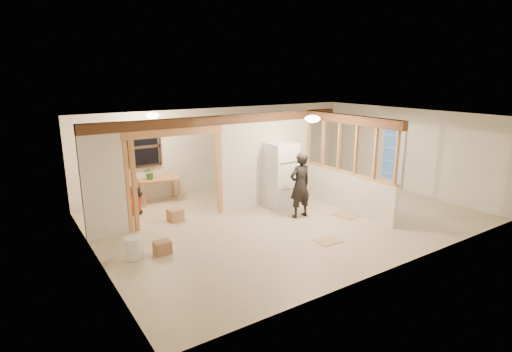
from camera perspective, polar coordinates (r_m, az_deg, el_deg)
floor at (r=10.09m, az=4.41°, el=-5.85°), size 9.00×6.50×0.01m
ceiling at (r=9.53m, az=4.70°, el=8.45°), size 9.00×6.50×0.01m
wall_back at (r=12.40m, az=-4.70°, el=3.96°), size 9.00×0.01×2.50m
wall_front at (r=7.54m, az=19.90°, el=-3.65°), size 9.00×0.01×2.50m
wall_left at (r=7.90m, az=-22.23°, el=-3.06°), size 0.01×6.50×2.50m
wall_right at (r=12.95m, az=20.53°, el=3.53°), size 0.01×6.50×2.50m
partition_left_stub at (r=9.12m, az=-21.01°, el=-0.71°), size 0.90×0.12×2.50m
partition_center at (r=10.79m, az=1.49°, el=2.45°), size 2.80×0.12×2.50m
doorway_frame at (r=9.62m, az=-11.34°, el=-0.21°), size 2.46×0.14×2.20m
header_beam_back at (r=9.99m, az=-4.19°, el=8.03°), size 7.00×0.18×0.22m
header_beam_right at (r=10.32m, az=13.17°, el=7.90°), size 0.18×3.30×0.22m
pony_wall at (r=10.68m, az=12.60°, el=-2.17°), size 0.12×3.20×1.00m
stud_partition at (r=10.42m, az=12.95°, el=3.96°), size 0.14×3.20×1.32m
window_back at (r=11.28m, az=-16.21°, el=3.96°), size 1.12×0.10×1.10m
french_door at (r=13.16m, az=18.83°, el=2.73°), size 0.12×0.86×2.00m
ceiling_dome_main at (r=9.34m, az=8.07°, el=8.11°), size 0.36×0.36×0.16m
ceiling_dome_util at (r=10.37m, az=-14.57°, el=8.40°), size 0.32×0.32×0.14m
hanging_bulb at (r=9.93m, az=-10.38°, el=6.64°), size 0.07×0.07×0.07m
refrigerator at (r=10.67m, az=3.57°, el=0.17°), size 0.71×0.69×1.73m
woman at (r=9.89m, az=6.31°, el=-1.30°), size 0.61×0.41×1.64m
work_table at (r=11.44m, az=-13.65°, el=-1.96°), size 1.17×0.75×0.68m
potted_plant at (r=11.23m, az=-14.90°, el=0.40°), size 0.40×0.37×0.36m
shop_vac at (r=10.65m, az=-17.37°, el=-3.45°), size 0.60×0.60×0.67m
bookshelf at (r=13.81m, az=5.85°, el=3.45°), size 0.88×0.29×1.77m
bucket at (r=8.16m, az=-17.03°, el=-9.80°), size 0.42×0.42×0.44m
box_util_a at (r=9.96m, az=-11.45°, el=-5.47°), size 0.38×0.35×0.29m
box_util_b at (r=10.45m, az=-19.07°, el=-5.10°), size 0.33×0.33×0.27m
box_front at (r=8.26m, az=-13.22°, el=-9.90°), size 0.32×0.27×0.26m
floor_panel_near at (r=10.44m, az=12.91°, el=-5.40°), size 0.65×0.65×0.02m
floor_panel_far at (r=8.78m, az=10.26°, el=-9.11°), size 0.54×0.44×0.02m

